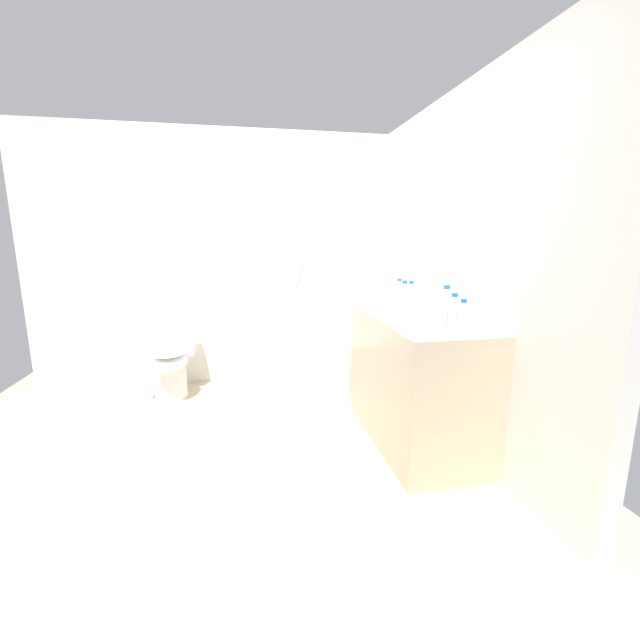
# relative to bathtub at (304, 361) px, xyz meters

# --- Properties ---
(ground_plane) EXTENTS (4.11, 4.11, 0.00)m
(ground_plane) POSITION_rel_bathtub_xyz_m (-0.67, -0.87, -0.26)
(ground_plane) COLOR #C1AD8E
(wall_back_tiled) EXTENTS (3.51, 0.10, 2.35)m
(wall_back_tiled) POSITION_rel_bathtub_xyz_m (-0.67, 0.43, 0.91)
(wall_back_tiled) COLOR white
(wall_back_tiled) RESTS_ON ground_plane
(wall_right_mirror) EXTENTS (0.10, 2.90, 2.35)m
(wall_right_mirror) POSITION_rel_bathtub_xyz_m (0.93, -0.87, 0.91)
(wall_right_mirror) COLOR white
(wall_right_mirror) RESTS_ON ground_plane
(bathtub) EXTENTS (1.60, 0.76, 1.15)m
(bathtub) POSITION_rel_bathtub_xyz_m (0.00, 0.00, 0.00)
(bathtub) COLOR silver
(bathtub) RESTS_ON ground_plane
(toilet) EXTENTS (0.35, 0.51, 0.68)m
(toilet) POSITION_rel_bathtub_xyz_m (-1.16, 0.04, 0.08)
(toilet) COLOR white
(toilet) RESTS_ON ground_plane
(vanity_counter) EXTENTS (0.57, 1.19, 0.86)m
(vanity_counter) POSITION_rel_bathtub_xyz_m (0.60, -1.10, 0.17)
(vanity_counter) COLOR tan
(vanity_counter) RESTS_ON ground_plane
(sink_basin) EXTENTS (0.31, 0.31, 0.04)m
(sink_basin) POSITION_rel_bathtub_xyz_m (0.58, -1.16, 0.62)
(sink_basin) COLOR white
(sink_basin) RESTS_ON vanity_counter
(sink_faucet) EXTENTS (0.10, 0.15, 0.08)m
(sink_faucet) POSITION_rel_bathtub_xyz_m (0.76, -1.16, 0.63)
(sink_faucet) COLOR #ABABB1
(sink_faucet) RESTS_ON vanity_counter
(water_bottle_0) EXTENTS (0.07, 0.07, 0.21)m
(water_bottle_0) POSITION_rel_bathtub_xyz_m (0.66, -0.70, 0.70)
(water_bottle_0) COLOR silver
(water_bottle_0) RESTS_ON vanity_counter
(water_bottle_1) EXTENTS (0.06, 0.06, 0.22)m
(water_bottle_1) POSITION_rel_bathtub_xyz_m (0.65, -0.62, 0.70)
(water_bottle_1) COLOR silver
(water_bottle_1) RESTS_ON vanity_counter
(water_bottle_2) EXTENTS (0.06, 0.06, 0.22)m
(water_bottle_2) POSITION_rel_bathtub_xyz_m (0.64, -0.88, 0.70)
(water_bottle_2) COLOR silver
(water_bottle_2) RESTS_ON vanity_counter
(water_bottle_3) EXTENTS (0.06, 0.06, 0.21)m
(water_bottle_3) POSITION_rel_bathtub_xyz_m (0.65, -1.46, 0.70)
(water_bottle_3) COLOR silver
(water_bottle_3) RESTS_ON vanity_counter
(water_bottle_4) EXTENTS (0.06, 0.06, 0.19)m
(water_bottle_4) POSITION_rel_bathtub_xyz_m (0.66, -1.54, 0.69)
(water_bottle_4) COLOR silver
(water_bottle_4) RESTS_ON vanity_counter
(water_bottle_5) EXTENTS (0.07, 0.07, 0.25)m
(water_bottle_5) POSITION_rel_bathtub_xyz_m (0.65, -1.36, 0.72)
(water_bottle_5) COLOR silver
(water_bottle_5) RESTS_ON vanity_counter
(drinking_glass_0) EXTENTS (0.06, 0.06, 0.08)m
(drinking_glass_0) POSITION_rel_bathtub_xyz_m (0.60, -1.60, 0.64)
(drinking_glass_0) COLOR white
(drinking_glass_0) RESTS_ON vanity_counter
(drinking_glass_1) EXTENTS (0.08, 0.08, 0.09)m
(drinking_glass_1) POSITION_rel_bathtub_xyz_m (0.65, -0.96, 0.64)
(drinking_glass_1) COLOR white
(drinking_glass_1) RESTS_ON vanity_counter
(toilet_paper_roll) EXTENTS (0.11, 0.11, 0.11)m
(toilet_paper_roll) POSITION_rel_bathtub_xyz_m (-1.40, 0.00, -0.21)
(toilet_paper_roll) COLOR white
(toilet_paper_roll) RESTS_ON ground_plane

